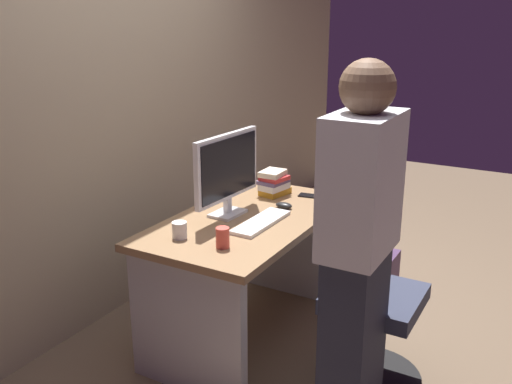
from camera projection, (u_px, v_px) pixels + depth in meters
ground_plane at (249, 333)px, 3.35m from camera, size 9.00×9.00×0.00m
wall_back at (110, 66)px, 3.34m from camera, size 6.40×0.10×3.00m
desk at (248, 256)px, 3.21m from camera, size 1.31×0.73×0.73m
office_chair at (363, 302)px, 2.84m from camera, size 0.52×0.52×0.94m
person_at_desk at (358, 254)px, 2.38m from camera, size 0.40×0.24×1.64m
monitor at (227, 170)px, 3.09m from camera, size 0.54×0.15×0.46m
keyboard at (261, 222)px, 3.02m from camera, size 0.43×0.14×0.02m
mouse at (284, 205)px, 3.27m from camera, size 0.06×0.10×0.03m
cup_near_keyboard at (223, 238)px, 2.71m from camera, size 0.07×0.07×0.10m
cup_by_monitor at (180, 230)px, 2.83m from camera, size 0.07×0.07×0.08m
book_stack at (274, 183)px, 3.48m from camera, size 0.22×0.17×0.16m
cell_phone at (311, 196)px, 3.48m from camera, size 0.09×0.15×0.01m
handbag at (382, 274)px, 3.80m from camera, size 0.34×0.14×0.38m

